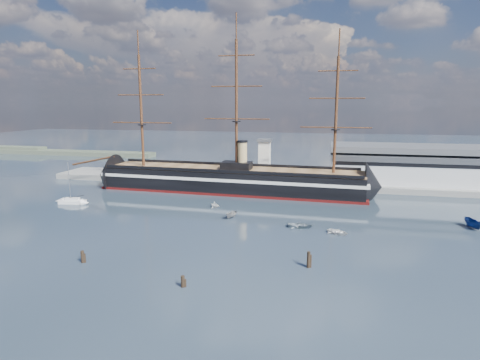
# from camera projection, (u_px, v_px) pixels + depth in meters

# --- Properties ---
(ground) EXTENTS (600.00, 600.00, 0.00)m
(ground) POSITION_uv_depth(u_px,v_px,m) (236.00, 207.00, 116.83)
(ground) COLOR #17242C
(ground) RESTS_ON ground
(quay) EXTENTS (180.00, 18.00, 2.00)m
(quay) POSITION_uv_depth(u_px,v_px,m) (284.00, 184.00, 149.19)
(quay) COLOR slate
(quay) RESTS_ON ground
(warehouse) EXTENTS (63.00, 21.00, 11.60)m
(warehouse) POSITION_uv_depth(u_px,v_px,m) (422.00, 166.00, 141.24)
(warehouse) COLOR #B7BABC
(warehouse) RESTS_ON ground
(quay_tower) EXTENTS (5.00, 5.00, 15.00)m
(quay_tower) POSITION_uv_depth(u_px,v_px,m) (264.00, 159.00, 145.97)
(quay_tower) COLOR silver
(quay_tower) RESTS_ON ground
(shoreline) EXTENTS (120.00, 10.00, 4.00)m
(shoreline) POSITION_uv_depth(u_px,v_px,m) (44.00, 151.00, 237.40)
(shoreline) COLOR #3F4C38
(shoreline) RESTS_ON ground
(warship) EXTENTS (113.19, 19.77, 53.94)m
(warship) POSITION_uv_depth(u_px,v_px,m) (226.00, 179.00, 136.99)
(warship) COLOR black
(warship) RESTS_ON ground
(sailboat) EXTENTS (8.16, 3.50, 12.65)m
(sailboat) POSITION_uv_depth(u_px,v_px,m) (72.00, 201.00, 120.29)
(sailboat) COLOR silver
(sailboat) RESTS_ON ground
(motorboat_b) EXTENTS (1.55, 3.74, 1.73)m
(motorboat_b) POSITION_uv_depth(u_px,v_px,m) (300.00, 228.00, 97.27)
(motorboat_b) COLOR gray
(motorboat_b) RESTS_ON ground
(motorboat_c) EXTENTS (5.45, 3.58, 2.05)m
(motorboat_c) POSITION_uv_depth(u_px,v_px,m) (231.00, 218.00, 105.40)
(motorboat_c) COLOR gray
(motorboat_c) RESTS_ON ground
(motorboat_d) EXTENTS (4.69, 5.72, 1.94)m
(motorboat_d) POSITION_uv_depth(u_px,v_px,m) (215.00, 208.00, 115.93)
(motorboat_d) COLOR white
(motorboat_d) RESTS_ON ground
(motorboat_e) EXTENTS (2.62, 3.33, 1.46)m
(motorboat_e) POSITION_uv_depth(u_px,v_px,m) (338.00, 234.00, 92.61)
(motorboat_e) COLOR silver
(motorboat_e) RESTS_ON ground
(motorboat_f) EXTENTS (7.51, 4.36, 2.83)m
(motorboat_f) POSITION_uv_depth(u_px,v_px,m) (473.00, 228.00, 96.70)
(motorboat_f) COLOR navy
(motorboat_f) RESTS_ON ground
(piling_near_left) EXTENTS (0.64, 0.64, 3.05)m
(piling_near_left) POSITION_uv_depth(u_px,v_px,m) (83.00, 263.00, 76.04)
(piling_near_left) COLOR black
(piling_near_left) RESTS_ON ground
(piling_near_mid) EXTENTS (0.64, 0.64, 2.66)m
(piling_near_mid) POSITION_uv_depth(u_px,v_px,m) (183.00, 287.00, 65.95)
(piling_near_mid) COLOR black
(piling_near_mid) RESTS_ON ground
(piling_near_right) EXTENTS (0.64, 0.64, 3.77)m
(piling_near_right) POSITION_uv_depth(u_px,v_px,m) (308.00, 267.00, 73.75)
(piling_near_right) COLOR black
(piling_near_right) RESTS_ON ground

